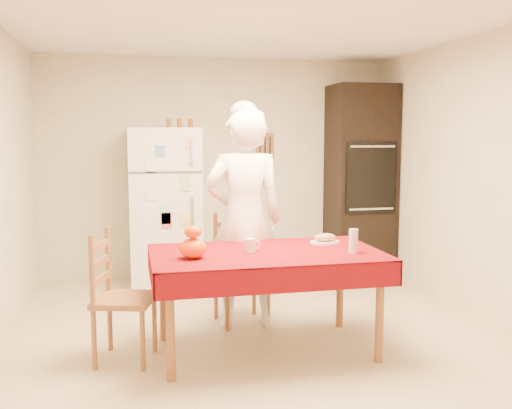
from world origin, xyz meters
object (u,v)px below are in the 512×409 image
object	(u,v)px
chair_far	(239,264)
seated_woman	(244,219)
chair_left	(116,292)
coffee_mug	(250,245)
pumpkin_lower	(193,248)
bread_plate	(325,242)
wine_glass	(353,241)
oven_cabinet	(360,180)
dining_table	(266,261)
refrigerator	(165,207)

from	to	relation	value
chair_far	seated_woman	size ratio (longest dim) A/B	0.52
seated_woman	chair_left	bearing A→B (deg)	27.79
coffee_mug	chair_far	bearing A→B (deg)	85.75
pumpkin_lower	bread_plate	distance (m)	1.14
wine_glass	bread_plate	distance (m)	0.41
oven_cabinet	dining_table	xyz separation A→B (m)	(-1.67, -2.19, -0.41)
chair_far	pumpkin_lower	distance (m)	1.04
chair_far	wine_glass	size ratio (longest dim) A/B	5.40
chair_far	wine_glass	distance (m)	1.19
seated_woman	pumpkin_lower	world-z (taller)	seated_woman
chair_left	seated_woman	xyz separation A→B (m)	(1.05, 0.54, 0.41)
coffee_mug	oven_cabinet	bearing A→B (deg)	50.70
dining_table	pumpkin_lower	size ratio (longest dim) A/B	8.86
oven_cabinet	dining_table	distance (m)	2.79
chair_far	bread_plate	bearing A→B (deg)	-48.86
pumpkin_lower	chair_left	bearing A→B (deg)	162.60
seated_woman	wine_glass	distance (m)	1.02
refrigerator	oven_cabinet	size ratio (longest dim) A/B	0.77
chair_far	coffee_mug	xyz separation A→B (m)	(-0.05, -0.73, 0.30)
dining_table	bread_plate	distance (m)	0.58
oven_cabinet	wine_glass	bearing A→B (deg)	-113.92
chair_left	dining_table	bearing A→B (deg)	-77.45
chair_far	bread_plate	size ratio (longest dim) A/B	3.96
coffee_mug	bread_plate	world-z (taller)	coffee_mug
chair_left	coffee_mug	world-z (taller)	chair_left
refrigerator	bread_plate	world-z (taller)	refrigerator
oven_cabinet	dining_table	bearing A→B (deg)	-127.25
chair_left	pumpkin_lower	xyz separation A→B (m)	(0.54, -0.17, 0.33)
dining_table	wine_glass	size ratio (longest dim) A/B	9.66
refrigerator	chair_far	distance (m)	1.55
chair_left	wine_glass	size ratio (longest dim) A/B	5.40
chair_far	pumpkin_lower	size ratio (longest dim) A/B	4.95
coffee_mug	chair_left	bearing A→B (deg)	177.43
seated_woman	pumpkin_lower	xyz separation A→B (m)	(-0.51, -0.71, -0.09)
refrigerator	pumpkin_lower	world-z (taller)	refrigerator
coffee_mug	pumpkin_lower	bearing A→B (deg)	-163.93
dining_table	pumpkin_lower	bearing A→B (deg)	-168.36
pumpkin_lower	chair_far	bearing A→B (deg)	60.24
seated_woman	coffee_mug	size ratio (longest dim) A/B	18.44
seated_woman	bread_plate	size ratio (longest dim) A/B	7.68
oven_cabinet	pumpkin_lower	xyz separation A→B (m)	(-2.22, -2.31, -0.27)
chair_far	pumpkin_lower	xyz separation A→B (m)	(-0.49, -0.86, 0.33)
oven_cabinet	coffee_mug	xyz separation A→B (m)	(-1.79, -2.18, -0.29)
oven_cabinet	chair_left	xyz separation A→B (m)	(-2.76, -2.14, -0.59)
oven_cabinet	chair_far	bearing A→B (deg)	-140.04
refrigerator	dining_table	distance (m)	2.24
refrigerator	pumpkin_lower	xyz separation A→B (m)	(0.06, -2.26, -0.02)
coffee_mug	wine_glass	distance (m)	0.76
bread_plate	seated_woman	bearing A→B (deg)	146.72
chair_far	seated_woman	distance (m)	0.44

